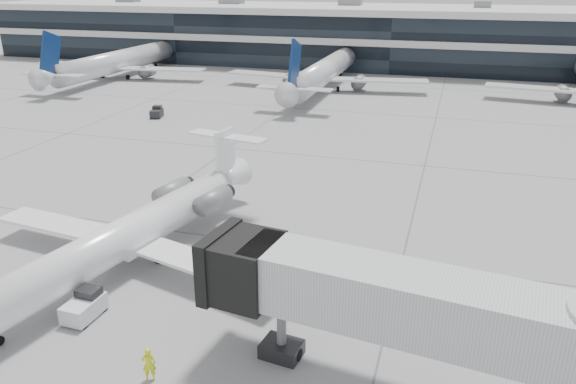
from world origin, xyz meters
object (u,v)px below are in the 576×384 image
(regional_jet, at_px, (128,235))
(jet_bridge, at_px, (433,310))
(baggage_tug, at_px, (85,306))
(ramp_worker, at_px, (149,364))

(regional_jet, height_order, jet_bridge, regional_jet)
(regional_jet, xyz_separation_m, baggage_tug, (0.77, -5.71, -1.45))
(regional_jet, height_order, ramp_worker, regional_jet)
(ramp_worker, distance_m, baggage_tug, 6.70)
(regional_jet, height_order, baggage_tug, regional_jet)
(ramp_worker, bearing_deg, jet_bridge, 165.28)
(regional_jet, distance_m, jet_bridge, 19.72)
(regional_jet, distance_m, ramp_worker, 11.27)
(baggage_tug, bearing_deg, ramp_worker, -28.33)
(jet_bridge, xyz_separation_m, baggage_tug, (-17.65, 0.99, -3.71))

